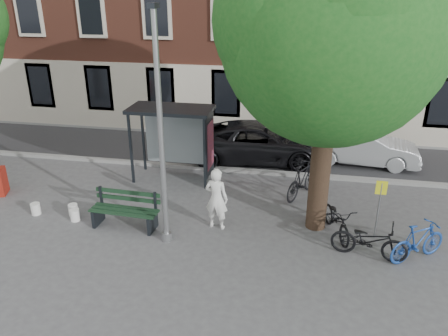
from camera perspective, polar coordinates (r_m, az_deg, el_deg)
ground at (r=12.24m, az=-7.44°, el=-9.29°), size 90.00×90.00×0.00m
road at (r=18.33m, az=-0.85°, el=2.24°), size 40.00×4.00×0.01m
curb_near at (r=16.49m, az=-2.23°, el=-0.00°), size 40.00×0.25×0.12m
curb_far at (r=20.16m, az=0.28°, el=4.37°), size 40.00×0.25×0.12m
lamppost at (r=11.02m, az=-8.17°, el=3.04°), size 0.28×0.35×6.11m
tree_right at (r=11.22m, az=14.28°, el=17.81°), size 5.76×5.60×8.20m
bus_shelter at (r=15.18m, az=-5.33°, el=5.33°), size 2.85×1.45×2.62m
painter at (r=12.30m, az=-0.99°, el=-4.03°), size 0.73×0.54×1.83m
bench at (r=12.88m, az=-12.77°, el=-5.56°), size 2.00×0.75×1.02m
bike_a at (r=11.79m, az=18.43°, el=-8.94°), size 1.98×0.98×1.00m
bike_b at (r=12.13m, az=24.03°, el=-8.77°), size 1.72×1.38×1.05m
bike_c at (r=12.54m, az=14.56°, el=-6.51°), size 1.17×1.93×0.96m
bike_d at (r=14.45m, az=10.15°, el=-1.57°), size 1.35×1.97×1.16m
car_dark at (r=17.20m, az=4.53°, el=3.41°), size 5.66×3.05×1.51m
car_silver at (r=17.65m, az=17.69°, el=2.65°), size 4.27×1.79×1.37m
bucket_a at (r=14.49m, az=-23.38°, el=-4.92°), size 0.35×0.35×0.36m
bucket_b at (r=14.02m, az=-19.09°, el=-5.18°), size 0.32×0.32×0.36m
bucket_c at (r=13.71m, az=-18.89°, el=-5.83°), size 0.35×0.35×0.36m
notice_sign at (r=12.40m, az=19.68°, el=-3.76°), size 0.29×0.04×1.71m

